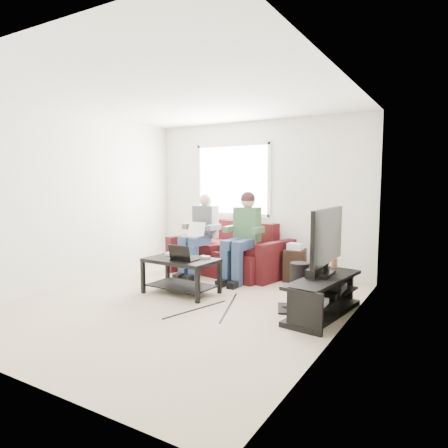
{
  "coord_description": "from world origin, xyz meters",
  "views": [
    {
      "loc": [
        3.03,
        -4.01,
        1.56
      ],
      "look_at": [
        0.29,
        0.6,
        1.0
      ],
      "focal_mm": 32.0,
      "sensor_mm": 36.0,
      "label": 1
    }
  ],
  "objects_px": {
    "sofa": "(231,255)",
    "tv_stand": "(323,298)",
    "tv": "(327,238)",
    "end_table": "(295,264)",
    "coffee_table": "(181,268)",
    "subwoofer": "(299,284)"
  },
  "relations": [
    {
      "from": "sofa",
      "to": "tv_stand",
      "type": "distance_m",
      "value": 2.39
    },
    {
      "from": "tv",
      "to": "end_table",
      "type": "distance_m",
      "value": 1.68
    },
    {
      "from": "sofa",
      "to": "tv_stand",
      "type": "bearing_deg",
      "value": -33.23
    },
    {
      "from": "coffee_table",
      "to": "end_table",
      "type": "bearing_deg",
      "value": 53.06
    },
    {
      "from": "tv_stand",
      "to": "subwoofer",
      "type": "distance_m",
      "value": 0.43
    },
    {
      "from": "subwoofer",
      "to": "end_table",
      "type": "xyz_separation_m",
      "value": [
        -0.51,
        1.18,
        -0.01
      ]
    },
    {
      "from": "coffee_table",
      "to": "subwoofer",
      "type": "height_order",
      "value": "subwoofer"
    },
    {
      "from": "sofa",
      "to": "subwoofer",
      "type": "distance_m",
      "value": 1.97
    },
    {
      "from": "tv_stand",
      "to": "subwoofer",
      "type": "relative_size",
      "value": 2.53
    },
    {
      "from": "coffee_table",
      "to": "tv",
      "type": "xyz_separation_m",
      "value": [
        1.99,
        0.2,
        0.54
      ]
    },
    {
      "from": "tv",
      "to": "end_table",
      "type": "height_order",
      "value": "tv"
    },
    {
      "from": "coffee_table",
      "to": "tv",
      "type": "height_order",
      "value": "tv"
    },
    {
      "from": "tv_stand",
      "to": "subwoofer",
      "type": "bearing_deg",
      "value": 151.43
    },
    {
      "from": "tv",
      "to": "end_table",
      "type": "xyz_separation_m",
      "value": [
        -0.87,
        1.29,
        -0.64
      ]
    },
    {
      "from": "sofa",
      "to": "tv_stand",
      "type": "relative_size",
      "value": 1.47
    },
    {
      "from": "tv_stand",
      "to": "tv",
      "type": "height_order",
      "value": "tv"
    },
    {
      "from": "tv",
      "to": "sofa",
      "type": "bearing_deg",
      "value": 148.8
    },
    {
      "from": "end_table",
      "to": "sofa",
      "type": "bearing_deg",
      "value": -175.97
    },
    {
      "from": "tv",
      "to": "subwoofer",
      "type": "height_order",
      "value": "tv"
    },
    {
      "from": "coffee_table",
      "to": "tv_stand",
      "type": "xyz_separation_m",
      "value": [
        1.99,
        0.1,
        -0.17
      ]
    },
    {
      "from": "sofa",
      "to": "coffee_table",
      "type": "height_order",
      "value": "sofa"
    },
    {
      "from": "tv",
      "to": "coffee_table",
      "type": "bearing_deg",
      "value": -174.16
    }
  ]
}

